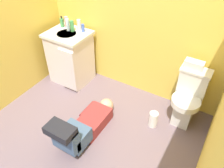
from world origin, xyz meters
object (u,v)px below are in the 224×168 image
object	(u,v)px
person_plumber	(84,126)
soap_dispenser	(62,22)
bottle_white	(79,25)
bottle_green	(72,26)
bottle_blue	(83,28)
paper_towel_roll	(153,119)
faucet	(73,26)
bottle_pink	(66,22)
toilet	(188,98)
tissue_box	(194,65)
bottle_clear	(68,25)
vanity_cabinet	(71,57)

from	to	relation	value
person_plumber	soap_dispenser	distance (m)	1.59
soap_dispenser	bottle_white	distance (m)	0.29
bottle_green	bottle_blue	size ratio (longest dim) A/B	1.41
paper_towel_roll	bottle_white	bearing A→B (deg)	163.46
faucet	bottle_blue	size ratio (longest dim) A/B	0.88
bottle_pink	bottle_blue	bearing A→B (deg)	3.39
paper_towel_roll	bottle_blue	bearing A→B (deg)	162.93
toilet	bottle_blue	size ratio (longest dim) A/B	6.59
faucet	bottle_pink	world-z (taller)	bottle_pink
faucet	soap_dispenser	distance (m)	0.19
person_plumber	toilet	bearing A→B (deg)	43.40
faucet	tissue_box	xyz separation A→B (m)	(1.77, 0.01, -0.07)
tissue_box	bottle_blue	distance (m)	1.60
tissue_box	bottle_clear	distance (m)	1.81
bottle_green	paper_towel_roll	bearing A→B (deg)	-13.05
bottle_clear	bottle_blue	world-z (taller)	bottle_clear
bottle_pink	bottle_white	distance (m)	0.21
bottle_blue	paper_towel_roll	xyz separation A→B (m)	(1.34, -0.41, -0.77)
person_plumber	soap_dispenser	xyz separation A→B (m)	(-1.04, 0.97, 0.71)
vanity_cabinet	bottle_white	size ratio (longest dim) A/B	5.14
faucet	bottle_blue	bearing A→B (deg)	2.79
person_plumber	paper_towel_roll	xyz separation A→B (m)	(0.66, 0.59, -0.07)
person_plumber	bottle_blue	bearing A→B (deg)	124.09
toilet	soap_dispenser	world-z (taller)	soap_dispenser
bottle_white	paper_towel_roll	distance (m)	1.67
person_plumber	tissue_box	distance (m)	1.49
faucet	soap_dispenser	size ratio (longest dim) A/B	0.60
soap_dispenser	bottle_green	xyz separation A→B (m)	(0.22, -0.04, 0.01)
vanity_cabinet	bottle_blue	size ratio (longest dim) A/B	7.20
person_plumber	soap_dispenser	size ratio (longest dim) A/B	6.42
bottle_white	person_plumber	bearing A→B (deg)	-53.31
person_plumber	paper_towel_roll	size ratio (longest dim) A/B	4.86
bottle_pink	bottle_clear	size ratio (longest dim) A/B	0.95
bottle_pink	bottle_green	xyz separation A→B (m)	(0.14, -0.05, -0.00)
person_plumber	bottle_blue	size ratio (longest dim) A/B	9.36
vanity_cabinet	bottle_clear	bearing A→B (deg)	117.50
tissue_box	bottle_white	world-z (taller)	bottle_white
vanity_cabinet	bottle_pink	distance (m)	0.52
toilet	soap_dispenser	bearing A→B (deg)	178.19
bottle_clear	vanity_cabinet	bearing A→B (deg)	-62.50
bottle_clear	bottle_white	bearing A→B (deg)	34.54
person_plumber	bottle_pink	distance (m)	1.56
bottle_blue	paper_towel_roll	bearing A→B (deg)	-17.07
person_plumber	vanity_cabinet	bearing A→B (deg)	134.99
vanity_cabinet	faucet	distance (m)	0.47
bottle_pink	bottle_green	world-z (taller)	bottle_pink
toilet	tissue_box	distance (m)	0.44
faucet	bottle_green	bearing A→B (deg)	-63.12
bottle_pink	person_plumber	bearing A→B (deg)	-45.67
faucet	tissue_box	distance (m)	1.77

